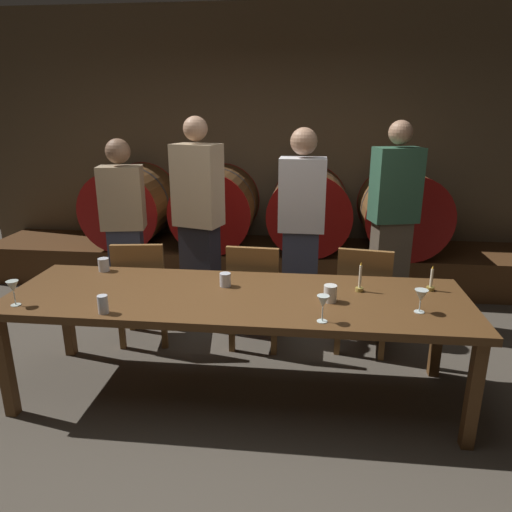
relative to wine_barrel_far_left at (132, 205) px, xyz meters
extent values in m
plane|color=#4C443A|center=(1.48, -2.32, -0.83)|extent=(8.88, 8.88, 0.00)
cube|color=brown|center=(1.48, 0.55, 0.64)|extent=(6.83, 0.24, 2.95)
cube|color=#4C2D16|center=(1.48, 0.00, -0.63)|extent=(6.14, 0.90, 0.41)
cylinder|color=brown|center=(0.00, 0.00, 0.00)|extent=(0.85, 0.85, 0.85)
cylinder|color=#9E1411|center=(0.00, -0.44, 0.00)|extent=(0.86, 0.03, 0.86)
cylinder|color=#9E1411|center=(0.00, 0.44, 0.00)|extent=(0.86, 0.03, 0.86)
cylinder|color=#2D2D33|center=(0.00, 0.00, 0.00)|extent=(0.85, 0.04, 0.85)
cylinder|color=#513319|center=(0.97, 0.00, 0.00)|extent=(0.85, 0.85, 0.85)
cylinder|color=maroon|center=(0.97, -0.44, 0.00)|extent=(0.86, 0.03, 0.86)
cylinder|color=maroon|center=(0.97, 0.44, 0.00)|extent=(0.86, 0.03, 0.86)
cylinder|color=#2D2D33|center=(0.97, 0.00, 0.00)|extent=(0.85, 0.04, 0.85)
cylinder|color=#513319|center=(1.98, 0.00, 0.00)|extent=(0.85, 0.85, 0.85)
cylinder|color=maroon|center=(1.98, -0.44, 0.00)|extent=(0.86, 0.03, 0.86)
cylinder|color=maroon|center=(1.98, 0.44, 0.00)|extent=(0.86, 0.03, 0.86)
cylinder|color=#2D2D33|center=(1.98, 0.00, 0.00)|extent=(0.85, 0.04, 0.85)
cylinder|color=brown|center=(2.95, 0.00, 0.00)|extent=(0.85, 0.85, 0.85)
cylinder|color=maroon|center=(2.95, -0.44, 0.00)|extent=(0.86, 0.03, 0.86)
cylinder|color=maroon|center=(2.95, 0.44, 0.00)|extent=(0.86, 0.03, 0.86)
cylinder|color=#2D2D33|center=(2.95, 0.00, 0.00)|extent=(0.85, 0.04, 0.85)
cube|color=brown|center=(1.52, -2.23, -0.13)|extent=(2.95, 0.90, 0.05)
cube|color=brown|center=(0.12, -2.62, -0.49)|extent=(0.07, 0.07, 0.68)
cube|color=brown|center=(2.91, -2.62, -0.49)|extent=(0.07, 0.07, 0.68)
cube|color=brown|center=(0.12, -1.85, -0.49)|extent=(0.07, 0.07, 0.68)
cube|color=brown|center=(2.91, -1.85, -0.49)|extent=(0.07, 0.07, 0.68)
cube|color=brown|center=(0.64, -1.52, -0.39)|extent=(0.45, 0.45, 0.04)
cube|color=brown|center=(0.67, -1.69, -0.16)|extent=(0.40, 0.10, 0.42)
cube|color=brown|center=(0.79, -1.32, -0.62)|extent=(0.05, 0.05, 0.42)
cube|color=brown|center=(0.45, -1.37, -0.62)|extent=(0.05, 0.05, 0.42)
cube|color=brown|center=(0.84, -1.66, -0.62)|extent=(0.05, 0.05, 0.42)
cube|color=brown|center=(0.50, -1.71, -0.62)|extent=(0.05, 0.05, 0.42)
cube|color=brown|center=(1.57, -1.49, -0.39)|extent=(0.42, 0.42, 0.04)
cube|color=brown|center=(1.56, -1.67, -0.16)|extent=(0.40, 0.06, 0.42)
cube|color=brown|center=(1.75, -1.33, -0.62)|extent=(0.05, 0.05, 0.42)
cube|color=brown|center=(1.41, -1.31, -0.62)|extent=(0.05, 0.05, 0.42)
cube|color=brown|center=(1.73, -1.67, -0.62)|extent=(0.05, 0.05, 0.42)
cube|color=brown|center=(1.39, -1.65, -0.62)|extent=(0.05, 0.05, 0.42)
cube|color=brown|center=(2.42, -1.47, -0.39)|extent=(0.45, 0.45, 0.04)
cube|color=brown|center=(2.39, -1.65, -0.16)|extent=(0.40, 0.10, 0.42)
cube|color=brown|center=(2.61, -1.33, -0.62)|extent=(0.05, 0.05, 0.42)
cube|color=brown|center=(2.28, -1.28, -0.62)|extent=(0.05, 0.05, 0.42)
cube|color=brown|center=(2.56, -1.66, -0.62)|extent=(0.05, 0.05, 0.42)
cube|color=brown|center=(2.23, -1.61, -0.62)|extent=(0.05, 0.05, 0.42)
cube|color=#33384C|center=(0.29, -0.98, -0.42)|extent=(0.33, 0.25, 0.82)
cube|color=tan|center=(0.29, -0.98, 0.27)|extent=(0.42, 0.31, 0.57)
sphere|color=#8C664C|center=(0.29, -0.98, 0.68)|extent=(0.22, 0.22, 0.22)
cube|color=black|center=(1.05, -1.22, -0.37)|extent=(0.35, 0.28, 0.93)
cube|color=tan|center=(1.05, -1.22, 0.43)|extent=(0.43, 0.34, 0.67)
sphere|color=tan|center=(1.05, -1.22, 0.88)|extent=(0.20, 0.20, 0.20)
cube|color=#33384C|center=(1.91, -1.15, -0.39)|extent=(0.30, 0.21, 0.89)
cube|color=silver|center=(1.91, -1.15, 0.36)|extent=(0.38, 0.25, 0.60)
sphere|color=tan|center=(1.91, -1.15, 0.79)|extent=(0.22, 0.22, 0.22)
cube|color=brown|center=(2.69, -0.97, -0.36)|extent=(0.34, 0.27, 0.95)
cube|color=#336047|center=(2.69, -0.97, 0.42)|extent=(0.43, 0.32, 0.62)
sphere|color=tan|center=(2.69, -0.97, 0.85)|extent=(0.20, 0.20, 0.20)
cylinder|color=olive|center=(2.31, -2.08, -0.09)|extent=(0.05, 0.05, 0.02)
cylinder|color=#EDE5CC|center=(2.31, -2.08, 0.00)|extent=(0.02, 0.02, 0.15)
cone|color=yellow|center=(2.31, -2.08, 0.09)|extent=(0.01, 0.01, 0.02)
cylinder|color=olive|center=(2.78, -2.02, -0.09)|extent=(0.05, 0.05, 0.02)
cylinder|color=#EDE5CC|center=(2.78, -2.02, -0.02)|extent=(0.02, 0.02, 0.12)
cone|color=yellow|center=(2.78, -2.02, 0.06)|extent=(0.01, 0.01, 0.02)
cylinder|color=silver|center=(0.21, -2.55, -0.10)|extent=(0.06, 0.06, 0.00)
cylinder|color=silver|center=(0.21, -2.55, -0.06)|extent=(0.01, 0.01, 0.08)
cone|color=silver|center=(0.21, -2.55, 0.02)|extent=(0.07, 0.07, 0.07)
cylinder|color=silver|center=(2.06, -2.57, -0.10)|extent=(0.06, 0.06, 0.00)
cylinder|color=silver|center=(2.06, -2.57, -0.06)|extent=(0.01, 0.01, 0.08)
cone|color=silver|center=(2.06, -2.57, 0.02)|extent=(0.07, 0.07, 0.07)
cylinder|color=silver|center=(2.63, -2.38, -0.10)|extent=(0.06, 0.06, 0.00)
cylinder|color=silver|center=(2.63, -2.38, -0.07)|extent=(0.01, 0.01, 0.07)
cone|color=silver|center=(2.63, -2.38, 0.00)|extent=(0.08, 0.08, 0.07)
cylinder|color=silver|center=(0.48, -1.88, -0.06)|extent=(0.08, 0.08, 0.10)
cylinder|color=silver|center=(0.79, -2.60, -0.05)|extent=(0.06, 0.06, 0.11)
cylinder|color=silver|center=(1.42, -2.09, -0.06)|extent=(0.07, 0.07, 0.09)
cylinder|color=white|center=(2.11, -2.28, -0.05)|extent=(0.08, 0.08, 0.11)
camera|label=1|loc=(1.95, -5.00, 1.04)|focal=32.97mm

